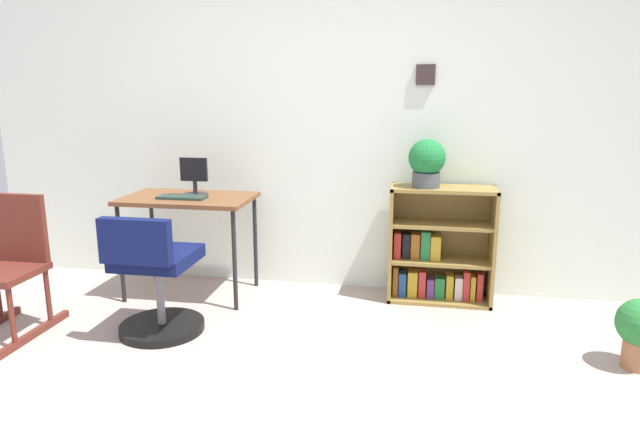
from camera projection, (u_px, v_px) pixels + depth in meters
The scene contains 8 objects.
wall_back at pixel (314, 117), 4.04m from camera, with size 5.20×0.12×2.55m.
desk at pixel (188, 206), 3.92m from camera, with size 0.91×0.56×0.73m.
monitor at pixel (194, 178), 3.93m from camera, with size 0.20×0.17×0.27m.
keyboard at pixel (182, 197), 3.83m from camera, with size 0.34×0.14×0.02m, color #22342D.
office_chair at pixel (155, 281), 3.31m from camera, with size 0.52×0.55×0.78m.
rocking_chair at pixel (8, 264), 3.35m from camera, with size 0.42×0.64×0.85m.
bookshelf_low at pixel (438, 250), 3.89m from camera, with size 0.72×0.30×0.82m.
potted_plant_on_shelf at pixel (427, 162), 3.72m from camera, with size 0.25×0.25×0.33m.
Camera 1 is at (0.76, -1.88, 1.47)m, focal length 30.71 mm.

